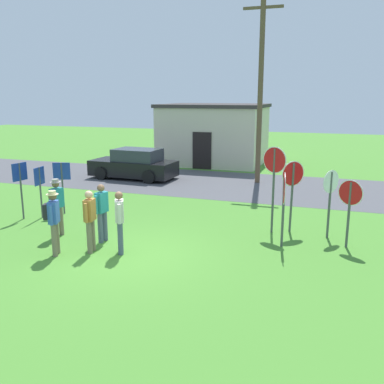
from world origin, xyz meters
name	(u,v)px	position (x,y,z in m)	size (l,w,h in m)	color
ground_plane	(130,255)	(0.00, 0.00, 0.00)	(80.00, 80.00, 0.00)	#47842D
street_asphalt	(223,184)	(0.00, 9.72, 0.00)	(60.00, 6.40, 0.01)	#4C4C51
building_background	(214,134)	(-2.25, 15.87, 1.81)	(6.13, 5.14, 3.60)	beige
utility_pole	(260,88)	(1.45, 10.62, 4.45)	(1.80, 0.24, 8.52)	brown
parked_car_on_street	(134,165)	(-4.63, 9.62, 0.69)	(4.38, 2.17, 1.51)	black
stop_sign_center_cluster	(330,193)	(4.90, 3.20, 1.37)	(0.41, 0.55, 2.03)	#474C4C
stop_sign_leaning_right	(274,174)	(3.27, 3.13, 1.83)	(0.73, 0.35, 2.65)	#474C4C
stop_sign_rear_right	(284,196)	(3.72, 1.96, 1.44)	(0.17, 0.87, 2.10)	#474C4C
stop_sign_low_front	(292,184)	(3.80, 3.37, 1.51)	(0.61, 0.52, 2.21)	#474C4C
stop_sign_leaning_left	(350,202)	(5.43, 2.49, 1.29)	(0.63, 0.34, 1.91)	#474C4C
person_near_signs	(102,210)	(-1.20, 0.71, 0.95)	(0.26, 0.57, 1.69)	#4C5670
person_in_dark_shirt	(53,218)	(-1.86, -0.61, 1.01)	(0.44, 0.54, 1.74)	#7A6B56
person_in_teal	(90,218)	(-1.07, -0.12, 0.95)	(0.28, 0.56, 1.69)	#7A6B56
person_in_blue	(57,204)	(-2.73, 0.74, 0.98)	(0.32, 0.56, 1.74)	#7A6B56
person_with_sunhat	(120,219)	(-0.28, 0.05, 0.95)	(0.36, 0.52, 1.69)	#4C5670
info_panel_leftmost	(40,183)	(-4.46, 2.19, 1.21)	(0.10, 0.60, 1.76)	#4C4C51
info_panel_middle	(20,181)	(-4.98, 1.86, 1.33)	(0.11, 0.60, 1.93)	#4C4C51
info_panel_rightmost	(62,179)	(-4.06, 2.87, 1.27)	(0.57, 0.25, 1.84)	#4C4C51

